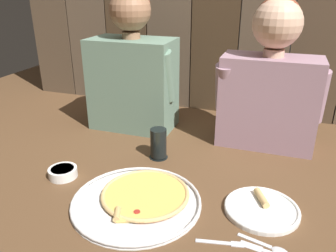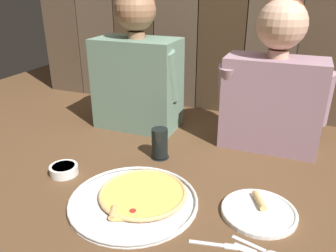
% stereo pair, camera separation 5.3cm
% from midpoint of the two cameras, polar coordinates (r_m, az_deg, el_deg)
% --- Properties ---
extents(ground_plane, '(3.20, 3.20, 0.00)m').
position_cam_midpoint_polar(ground_plane, '(1.19, -2.33, -9.90)').
color(ground_plane, brown).
extents(pizza_tray, '(0.41, 0.41, 0.03)m').
position_cam_midpoint_polar(pizza_tray, '(1.11, -6.13, -12.06)').
color(pizza_tray, silver).
rests_on(pizza_tray, ground).
extents(dinner_plate, '(0.23, 0.23, 0.03)m').
position_cam_midpoint_polar(dinner_plate, '(1.10, 14.14, -13.35)').
color(dinner_plate, white).
rests_on(dinner_plate, ground).
extents(drinking_glass, '(0.07, 0.07, 0.12)m').
position_cam_midpoint_polar(drinking_glass, '(1.33, -2.76, -3.02)').
color(drinking_glass, black).
rests_on(drinking_glass, ground).
extents(dipping_bowl, '(0.10, 0.10, 0.03)m').
position_cam_midpoint_polar(dipping_bowl, '(1.29, -18.43, -7.38)').
color(dipping_bowl, white).
rests_on(dipping_bowl, ground).
extents(table_fork, '(0.13, 0.04, 0.01)m').
position_cam_midpoint_polar(table_fork, '(0.97, 7.52, -18.91)').
color(table_fork, silver).
rests_on(table_fork, ground).
extents(table_knife, '(0.16, 0.04, 0.01)m').
position_cam_midpoint_polar(table_knife, '(0.97, 14.96, -19.81)').
color(table_knife, silver).
rests_on(table_knife, ground).
extents(table_spoon, '(0.14, 0.05, 0.01)m').
position_cam_midpoint_polar(table_spoon, '(0.98, 15.49, -19.04)').
color(table_spoon, silver).
rests_on(table_spoon, ground).
extents(diner_left, '(0.42, 0.22, 0.63)m').
position_cam_midpoint_polar(diner_left, '(1.58, -6.98, 9.69)').
color(diner_left, slate).
rests_on(diner_left, ground).
extents(diner_right, '(0.43, 0.21, 0.60)m').
position_cam_midpoint_polar(diner_right, '(1.43, 15.86, 7.47)').
color(diner_right, gray).
rests_on(diner_right, ground).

